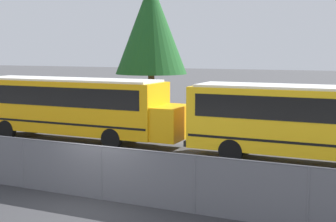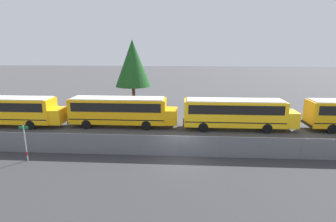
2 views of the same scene
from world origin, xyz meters
name	(u,v)px [view 1 (image 1 of 2)]	position (x,y,z in m)	size (l,w,h in m)	color
ground_plane	(102,200)	(0.00, 0.00, 0.00)	(200.00, 200.00, 0.00)	#424244
fence	(102,172)	(0.00, 0.00, 0.86)	(108.62, 0.07, 1.68)	#9EA0A5
school_bus_3	(73,104)	(-6.39, 7.48, 1.86)	(11.33, 2.44, 3.13)	orange
school_bus_4	(323,119)	(5.56, 7.20, 1.86)	(11.33, 2.44, 3.13)	yellow
tree_2	(151,27)	(-6.88, 17.26, 6.08)	(4.90, 4.90, 9.28)	#51381E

